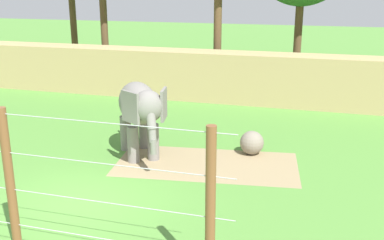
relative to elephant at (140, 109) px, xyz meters
The scene contains 6 objects.
ground_plane 4.15m from the elephant, 94.47° to the right, with size 120.00×120.00×0.00m, color #518938.
dirt_patch 2.95m from the elephant, ahead, with size 6.06×2.98×0.01m, color #937F5B.
embankment_wall 8.83m from the elephant, 91.91° to the left, with size 36.00×1.80×2.51m, color tan.
elephant is the anchor object (origin of this frame).
enrichment_ball 4.14m from the elephant, 20.53° to the left, with size 0.85×0.85×0.85m, color gray.
cable_fence 6.14m from the elephant, 93.45° to the right, with size 9.62×0.20×3.34m.
Camera 1 is at (6.18, -10.05, 5.81)m, focal length 42.46 mm.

